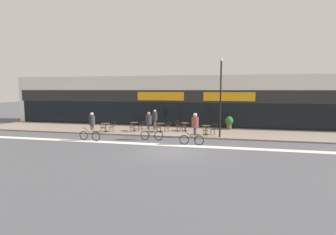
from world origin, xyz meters
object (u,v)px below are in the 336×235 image
bistro_table_3 (185,125)px  cafe_chair_4_near (205,129)px  cafe_chair_0_near (103,127)px  bistro_table_2 (160,126)px  bistro_table_4 (206,128)px  lamp_post (221,93)px  cafe_chair_1_near (132,126)px  cafe_chair_3_side (178,125)px  cafe_chair_1_side (141,125)px  cyclist_2 (91,124)px  bistro_table_1 (134,125)px  cafe_chair_2_near (159,127)px  pedestrian_near_end (155,118)px  cyclist_1 (149,124)px  cafe_chair_3_near (184,126)px  cafe_chair_0_side (112,126)px  bistro_table_0 (106,126)px  cafe_chair_4_side (214,129)px  cyclist_0 (194,126)px  planter_pot (229,122)px  cafe_chair_2_side (167,126)px

bistro_table_3 → cafe_chair_4_near: size_ratio=0.79×
bistro_table_3 → cafe_chair_0_near: 7.17m
bistro_table_2 → bistro_table_4: size_ratio=1.04×
cafe_chair_0_near → lamp_post: 10.22m
cafe_chair_1_near → cafe_chair_3_side: (3.75, 1.72, 0.00)m
cafe_chair_1_side → cyclist_2: bearing=52.6°
bistro_table_1 → cafe_chair_0_near: (-2.30, -1.50, -0.03)m
cafe_chair_2_near → pedestrian_near_end: size_ratio=0.50×
bistro_table_2 → cyclist_1: size_ratio=0.37×
cafe_chair_1_near → cafe_chair_3_near: same height
cafe_chair_0_side → pedestrian_near_end: size_ratio=0.50×
bistro_table_0 → cafe_chair_4_side: bearing=2.4°
bistro_table_0 → cafe_chair_3_side: size_ratio=0.86×
cyclist_0 → cafe_chair_3_near: bearing=-72.5°
cafe_chair_3_side → cyclist_0: bearing=-68.0°
cafe_chair_1_side → cyclist_2: 4.96m
cafe_chair_0_near → pedestrian_near_end: (3.80, 2.92, 0.56)m
cafe_chair_0_side → cyclist_2: 3.47m
cafe_chair_0_near → planter_pot: planter_pot is taller
pedestrian_near_end → cafe_chair_0_near: bearing=52.8°
bistro_table_0 → cafe_chair_2_near: 4.68m
bistro_table_1 → bistro_table_2: bearing=5.2°
bistro_table_1 → cyclist_0: 7.20m
cafe_chair_0_near → lamp_post: lamp_post is taller
lamp_post → cafe_chair_2_near: bearing=169.4°
cafe_chair_2_near → cyclist_1: bearing=177.0°
bistro_table_0 → bistro_table_2: bistro_table_0 is taller
bistro_table_3 → lamp_post: bearing=-38.5°
cafe_chair_1_side → lamp_post: 7.59m
bistro_table_0 → cafe_chair_4_near: 8.67m
bistro_table_3 → bistro_table_1: bearing=-166.0°
cafe_chair_2_near → cafe_chair_2_side: 0.88m
cafe_chair_0_side → pedestrian_near_end: pedestrian_near_end is taller
cafe_chair_1_side → cafe_chair_2_side: size_ratio=1.00×
bistro_table_0 → cyclist_1: size_ratio=0.36×
bistro_table_2 → cafe_chair_0_side: cafe_chair_0_side is taller
cafe_chair_1_side → lamp_post: bearing=160.5°
cyclist_1 → planter_pot: bearing=42.9°
cafe_chair_1_near → lamp_post: size_ratio=0.15×
cafe_chair_1_side → cafe_chair_3_side: bearing=-169.0°
cafe_chair_3_near → cafe_chair_4_side: bearing=-116.4°
cafe_chair_0_near → cafe_chair_0_side: same height
bistro_table_2 → cafe_chair_3_near: bearing=7.3°
cafe_chair_1_near → cafe_chair_2_near: (2.34, 0.21, 0.00)m
cafe_chair_4_side → cyclist_2: size_ratio=0.43×
cafe_chair_1_side → cafe_chair_0_side: bearing=12.8°
cafe_chair_1_near → planter_pot: size_ratio=0.74×
cafe_chair_0_side → cafe_chair_1_side: bearing=-162.0°
cafe_chair_2_near → lamp_post: size_ratio=0.15×
cafe_chair_4_near → planter_pot: bearing=-28.7°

